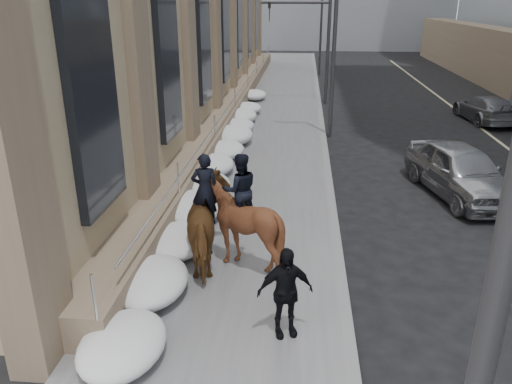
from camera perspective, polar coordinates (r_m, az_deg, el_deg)
ground at (r=10.90m, az=-4.11°, el=-12.62°), size 140.00×140.00×0.00m
sidewalk at (r=19.91m, az=0.49°, el=3.76°), size 5.00×80.00×0.12m
curb at (r=19.87m, az=8.05°, el=3.51°), size 0.24×80.00×0.12m
streetlight_near at (r=3.47m, az=24.12°, el=-6.43°), size 1.71×0.24×8.00m
streetlight_mid at (r=22.98m, az=8.57°, el=17.40°), size 1.71×0.24×8.00m
streetlight_far at (r=42.95m, az=7.27°, el=19.21°), size 1.71×0.24×8.00m
traffic_signal at (r=30.98m, az=6.51°, el=17.40°), size 4.10×0.22×6.00m
snow_bank at (r=18.17m, az=-4.50°, el=3.31°), size 1.70×18.10×0.76m
mounted_horse_left at (r=11.68m, az=-5.19°, el=-3.40°), size 1.62×2.62×2.69m
mounted_horse_right at (r=11.55m, az=-1.90°, el=-3.18°), size 2.26×2.40×2.73m
pedestrian at (r=9.38m, az=3.33°, el=-11.34°), size 1.14×0.73×1.81m
car_silver at (r=17.46m, az=22.33°, el=2.28°), size 3.08×5.31×1.70m
car_grey at (r=28.87m, az=24.72°, el=8.67°), size 2.41×4.90×1.37m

